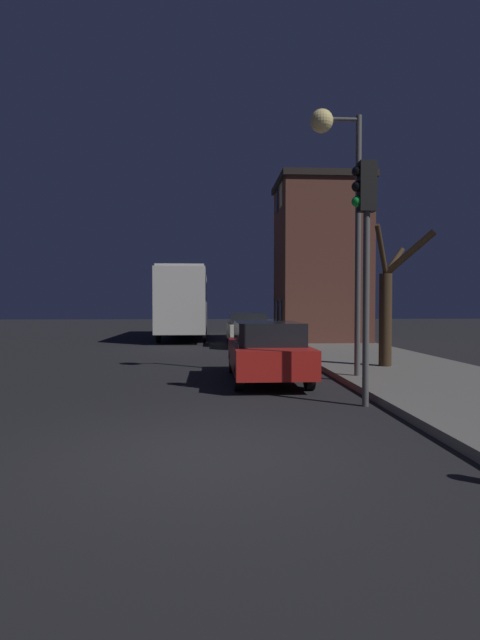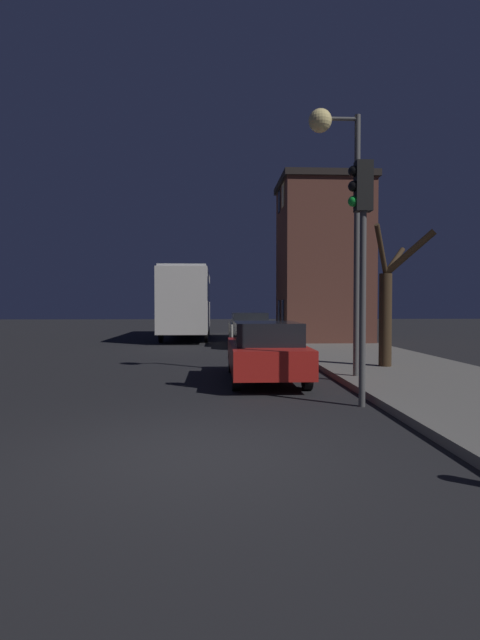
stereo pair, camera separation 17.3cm
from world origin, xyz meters
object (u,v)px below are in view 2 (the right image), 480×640
at_px(bus, 187,298).
at_px(car_near_lane, 265,350).
at_px(car_mid_lane, 249,328).
at_px(traffic_light, 361,231).
at_px(bare_tree, 389,303).
at_px(streetlamp, 336,172).

height_order(bus, car_near_lane, bus).
bearing_deg(bus, car_mid_lane, -60.89).
relative_size(car_near_lane, car_mid_lane, 0.97).
bearing_deg(car_near_lane, bus, 99.95).
distance_m(traffic_light, car_mid_lane, 13.87).
bearing_deg(car_near_lane, traffic_light, -65.96).
height_order(traffic_light, bare_tree, traffic_light).
distance_m(bus, car_near_lane, 16.30).
bearing_deg(traffic_light, car_near_lane, 114.04).
bearing_deg(traffic_light, bus, 102.42).
relative_size(bare_tree, bus, 0.37).
bearing_deg(streetlamp, traffic_light, -94.45).
bearing_deg(bare_tree, car_mid_lane, 110.38).
relative_size(streetlamp, bus, 0.61).
height_order(traffic_light, bus, traffic_light).
distance_m(streetlamp, traffic_light, 3.45).
distance_m(car_near_lane, car_mid_lane, 10.44).
relative_size(traffic_light, car_mid_lane, 0.97).
xyz_separation_m(traffic_light, car_near_lane, (-1.42, 3.18, -2.43)).
relative_size(traffic_light, bare_tree, 1.15).
relative_size(bare_tree, car_near_lane, 0.87).
xyz_separation_m(streetlamp, bus, (-4.45, 16.26, -2.78)).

